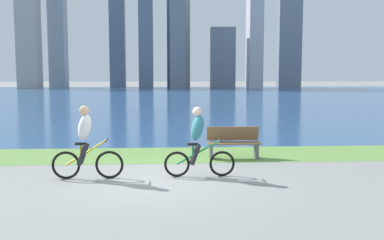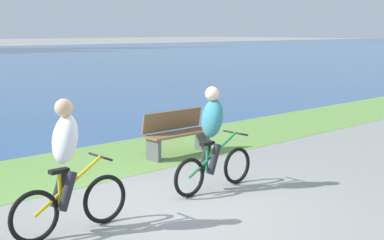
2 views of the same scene
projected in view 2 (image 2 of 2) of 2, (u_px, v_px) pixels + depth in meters
name	position (u px, v px, depth m)	size (l,w,h in m)	color
ground_plane	(176.00, 210.00, 7.49)	(300.00, 300.00, 0.00)	gray
grass_strip_bayside	(64.00, 168.00, 9.74)	(120.00, 2.59, 0.01)	#6B9947
cyclist_lead	(213.00, 139.00, 8.26)	(1.66, 0.52, 1.64)	black
cyclist_trailing	(67.00, 168.00, 6.48)	(1.63, 0.52, 1.69)	black
bench_near_path	(177.00, 133.00, 10.69)	(1.50, 0.47, 0.90)	brown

